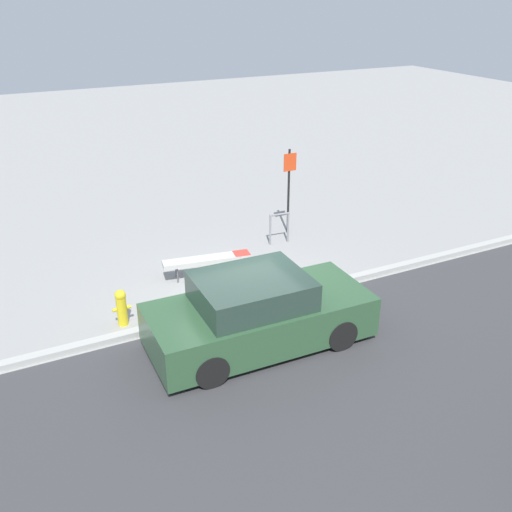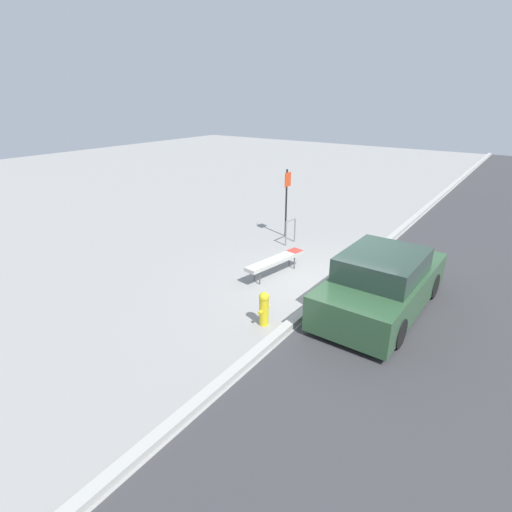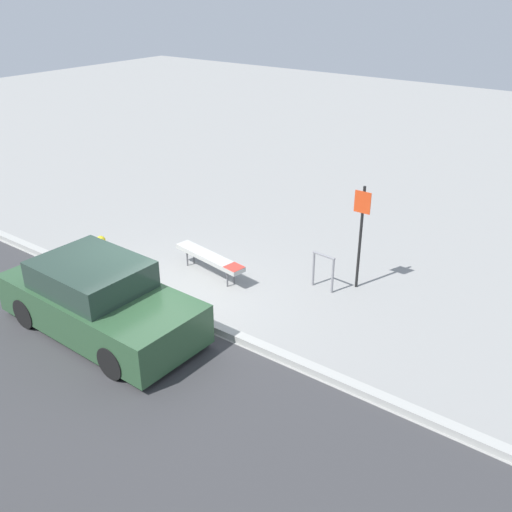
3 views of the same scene
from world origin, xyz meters
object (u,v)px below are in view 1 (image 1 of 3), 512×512
object	(u,v)px
fire_hydrant	(121,306)
parked_car_near	(258,314)
bike_rack	(279,225)
sign_post	(289,184)
bench	(207,260)

from	to	relation	value
fire_hydrant	parked_car_near	xyz separation A→B (m)	(2.09, -1.78, 0.24)
bike_rack	parked_car_near	distance (m)	4.65
fire_hydrant	sign_post	bearing A→B (deg)	26.70
bench	fire_hydrant	size ratio (longest dim) A/B	2.66
bench	parked_car_near	world-z (taller)	parked_car_near
bike_rack	parked_car_near	xyz separation A→B (m)	(-2.56, -3.88, 0.14)
fire_hydrant	bench	bearing A→B (deg)	27.11
bench	parked_car_near	size ratio (longest dim) A/B	0.49
bench	fire_hydrant	bearing A→B (deg)	-143.69
fire_hydrant	parked_car_near	bearing A→B (deg)	-40.45
bike_rack	parked_car_near	size ratio (longest dim) A/B	0.20
bench	fire_hydrant	distance (m)	2.55
bench	bike_rack	world-z (taller)	bike_rack
fire_hydrant	parked_car_near	distance (m)	2.75
bench	parked_car_near	distance (m)	2.95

